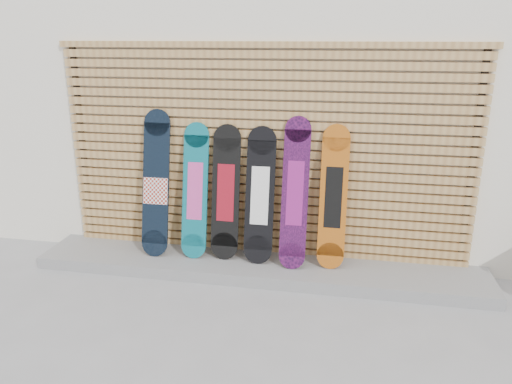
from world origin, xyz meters
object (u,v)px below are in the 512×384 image
Objects in this scene: snowboard_0 at (156,185)px; snowboard_2 at (226,193)px; snowboard_1 at (195,191)px; snowboard_3 at (260,196)px; snowboard_5 at (333,197)px; snowboard_4 at (295,193)px.

snowboard_2 is at bearing 2.72° from snowboard_0.
snowboard_0 reaches higher than snowboard_1.
snowboard_5 reaches higher than snowboard_3.
snowboard_1 is 1.01× the size of snowboard_2.
snowboard_4 is 0.38m from snowboard_5.
snowboard_2 is 1.00× the size of snowboard_3.
snowboard_4 reaches higher than snowboard_1.
snowboard_0 is 1.02× the size of snowboard_4.
snowboard_3 is at bearing -2.95° from snowboard_2.
snowboard_5 is at bearing 0.42° from snowboard_1.
snowboard_2 is at bearing 179.67° from snowboard_5.
snowboard_0 is 0.74m from snowboard_2.
snowboard_2 is at bearing 177.05° from snowboard_3.
snowboard_5 is at bearing 5.95° from snowboard_4.
snowboard_3 is (1.10, 0.02, -0.06)m from snowboard_0.
snowboard_2 is 1.09m from snowboard_5.
snowboard_5 is at bearing -0.33° from snowboard_2.
snowboard_0 is 1.10× the size of snowboard_2.
snowboard_5 is (1.09, -0.01, 0.02)m from snowboard_2.
snowboard_1 is 0.94× the size of snowboard_4.
snowboard_2 is at bearing 176.38° from snowboard_4.
snowboard_4 is at bearing -1.58° from snowboard_1.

